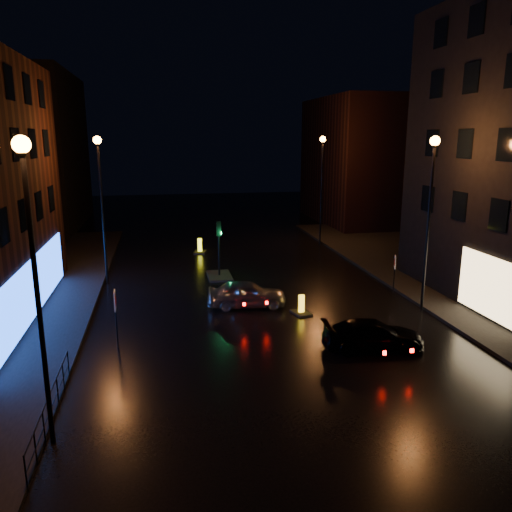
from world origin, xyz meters
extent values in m
plane|color=black|center=(0.00, 0.00, 0.00)|extent=(120.00, 120.00, 0.00)
cube|color=black|center=(14.00, 8.00, 0.07)|extent=(12.00, 44.00, 0.15)
cube|color=black|center=(-16.00, 35.00, 7.00)|extent=(8.00, 16.00, 14.00)
cube|color=black|center=(15.00, 32.00, 6.00)|extent=(8.00, 14.00, 12.00)
cylinder|color=black|center=(-7.80, -2.00, 4.00)|extent=(0.14, 0.14, 8.00)
cylinder|color=black|center=(-7.80, -2.00, 8.00)|extent=(0.20, 0.20, 0.25)
sphere|color=orange|center=(-7.80, -2.00, 8.15)|extent=(0.44, 0.44, 0.44)
cylinder|color=black|center=(-7.80, 14.00, 4.00)|extent=(0.14, 0.14, 8.00)
cylinder|color=black|center=(-7.80, 14.00, 8.00)|extent=(0.20, 0.20, 0.25)
sphere|color=orange|center=(-7.80, 14.00, 8.15)|extent=(0.44, 0.44, 0.44)
cylinder|color=black|center=(7.80, 6.00, 4.00)|extent=(0.14, 0.14, 8.00)
cylinder|color=black|center=(7.80, 6.00, 8.00)|extent=(0.20, 0.20, 0.25)
sphere|color=orange|center=(7.80, 6.00, 8.15)|extent=(0.44, 0.44, 0.44)
cylinder|color=black|center=(7.80, 22.00, 4.00)|extent=(0.14, 0.14, 8.00)
cylinder|color=black|center=(7.80, 22.00, 8.00)|extent=(0.20, 0.20, 0.25)
sphere|color=orange|center=(7.80, 22.00, 8.15)|extent=(0.44, 0.44, 0.44)
cube|color=black|center=(-1.20, 14.00, 0.06)|extent=(1.40, 2.40, 0.12)
cylinder|color=black|center=(-1.20, 14.00, 1.40)|extent=(0.12, 0.12, 2.80)
cube|color=black|center=(-1.20, 14.00, 3.00)|extent=(0.28, 0.22, 0.90)
cylinder|color=#0CFF59|center=(-1.06, 14.00, 2.72)|extent=(0.05, 0.18, 0.18)
cylinder|color=black|center=(-8.00, -1.00, 0.97)|extent=(0.05, 6.00, 0.05)
cylinder|color=black|center=(-8.00, -1.00, 0.50)|extent=(0.04, 6.00, 0.04)
cylinder|color=black|center=(-8.00, -4.00, 0.50)|extent=(0.04, 0.04, 1.00)
cylinder|color=black|center=(-8.00, -1.00, 0.50)|extent=(0.04, 0.04, 1.00)
cylinder|color=black|center=(-8.00, 2.00, 0.50)|extent=(0.04, 0.04, 1.00)
imported|color=#B5B9BD|center=(-0.50, 8.29, 0.67)|extent=(4.07, 2.00, 1.34)
imported|color=black|center=(3.58, 2.24, 0.59)|extent=(4.23, 2.12, 1.18)
cube|color=black|center=(1.91, 6.75, 0.04)|extent=(0.94, 1.21, 0.09)
cube|color=yellow|center=(1.91, 6.75, 0.49)|extent=(0.28, 0.21, 0.90)
cube|color=black|center=(1.91, 6.75, 0.49)|extent=(0.27, 0.08, 0.54)
cube|color=black|center=(-1.83, 20.76, 0.05)|extent=(1.07, 1.38, 0.10)
cube|color=#FFF519|center=(-1.83, 20.76, 0.56)|extent=(0.32, 0.24, 1.02)
cube|color=black|center=(-1.83, 20.76, 0.56)|extent=(0.30, 0.09, 0.61)
cylinder|color=black|center=(-6.50, 4.34, 1.16)|extent=(0.06, 0.06, 2.32)
cube|color=silver|center=(-6.50, 4.34, 2.00)|extent=(0.07, 0.58, 0.79)
cylinder|color=#B20C0C|center=(-6.47, 4.34, 2.00)|extent=(0.04, 0.46, 0.46)
cylinder|color=black|center=(7.72, 8.90, 1.02)|extent=(0.06, 0.06, 2.04)
cube|color=silver|center=(7.72, 8.90, 1.77)|extent=(0.24, 0.49, 0.70)
cylinder|color=#B20C0C|center=(7.70, 8.91, 1.77)|extent=(0.17, 0.39, 0.41)
camera|label=1|loc=(-4.56, -15.20, 8.33)|focal=35.00mm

